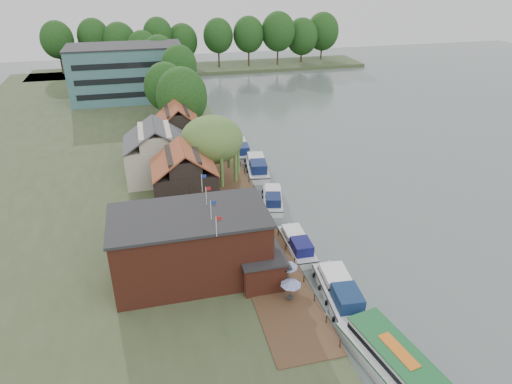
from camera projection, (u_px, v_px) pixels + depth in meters
ground at (333, 256)px, 51.99m from camera, size 260.00×260.00×0.00m
land_bank at (82, 161)px, 75.50m from camera, size 50.00×140.00×1.00m
quay_deck at (245, 214)px, 58.42m from camera, size 6.00×50.00×0.10m
quay_rail at (264, 207)px, 59.23m from camera, size 0.20×49.00×1.00m
pub at (211, 243)px, 45.97m from camera, size 20.00×11.00×7.30m
hotel_block at (127, 73)px, 104.49m from camera, size 25.40×12.40×12.30m
cottage_a at (184, 177)px, 58.45m from camera, size 8.60×7.60×8.50m
cottage_b at (156, 151)px, 66.45m from camera, size 9.60×8.60×8.50m
cottage_c at (178, 129)px, 75.10m from camera, size 7.60×7.60×8.50m
willow at (212, 153)px, 63.32m from camera, size 8.60×8.60×10.43m
umbrella_0 at (291, 290)px, 43.02m from camera, size 2.01×2.01×2.38m
umbrella_1 at (287, 272)px, 45.52m from camera, size 2.11×2.11×2.38m
umbrella_2 at (274, 258)px, 47.71m from camera, size 2.11×2.11×2.38m
umbrella_3 at (262, 234)px, 51.77m from camera, size 2.24×2.24×2.38m
umbrella_4 at (258, 227)px, 53.20m from camera, size 2.05×2.05×2.38m
umbrella_5 at (255, 209)px, 56.98m from camera, size 2.05×2.05×2.38m
cruiser_0 at (340, 289)px, 44.67m from camera, size 4.33×10.84×2.59m
cruiser_1 at (297, 242)px, 52.53m from camera, size 3.25×9.36×2.23m
cruiser_2 at (273, 197)px, 62.54m from camera, size 5.06×9.51×2.17m
cruiser_3 at (257, 165)px, 71.85m from camera, size 4.98×11.10×2.63m
cruiser_4 at (240, 148)px, 78.62m from camera, size 3.98×10.26×2.44m
tour_boat at (402, 369)px, 35.72m from camera, size 6.01×13.75×2.90m
swan at (326, 315)px, 43.01m from camera, size 0.44×0.44×0.44m
bank_tree_0 at (182, 104)px, 80.57m from camera, size 8.98×8.98×12.95m
bank_tree_1 at (166, 95)px, 87.17m from camera, size 8.03×8.03×12.35m
bank_tree_2 at (180, 78)px, 96.67m from camera, size 7.44×7.44×13.74m
bank_tree_3 at (160, 63)px, 112.09m from camera, size 8.22×8.22×13.30m
bank_tree_4 at (149, 63)px, 118.86m from camera, size 6.09×6.09×10.28m
bank_tree_5 at (143, 53)px, 127.56m from camera, size 8.25×8.25×12.13m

